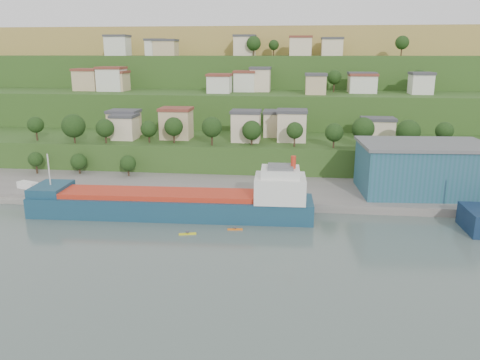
# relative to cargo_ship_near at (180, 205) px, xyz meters

# --- Properties ---
(ground) EXTENTS (500.00, 500.00, 0.00)m
(ground) POSITION_rel_cargo_ship_near_xyz_m (12.78, -9.22, -2.65)
(ground) COLOR #495952
(ground) RESTS_ON ground
(quay) EXTENTS (220.00, 26.00, 4.00)m
(quay) POSITION_rel_cargo_ship_near_xyz_m (32.78, 18.78, -2.65)
(quay) COLOR slate
(quay) RESTS_ON ground
(pebble_beach) EXTENTS (40.00, 18.00, 2.40)m
(pebble_beach) POSITION_rel_cargo_ship_near_xyz_m (-42.22, 12.78, -2.65)
(pebble_beach) COLOR slate
(pebble_beach) RESTS_ON ground
(hillside) EXTENTS (360.00, 211.42, 96.00)m
(hillside) POSITION_rel_cargo_ship_near_xyz_m (12.75, 159.50, -2.57)
(hillside) COLOR #284719
(hillside) RESTS_ON ground
(cargo_ship_near) EXTENTS (64.77, 12.07, 16.58)m
(cargo_ship_near) POSITION_rel_cargo_ship_near_xyz_m (0.00, 0.00, 0.00)
(cargo_ship_near) COLOR navy
(cargo_ship_near) RESTS_ON ground
(warehouse) EXTENTS (32.11, 20.88, 12.80)m
(warehouse) POSITION_rel_cargo_ship_near_xyz_m (57.61, 18.71, 5.79)
(warehouse) COLOR #205360
(warehouse) RESTS_ON quay
(caravan) EXTENTS (5.88, 3.89, 2.54)m
(caravan) POSITION_rel_cargo_ship_near_xyz_m (-43.20, 10.97, -0.18)
(caravan) COLOR white
(caravan) RESTS_ON pebble_beach
(dinghy) EXTENTS (4.60, 2.82, 0.86)m
(dinghy) POSITION_rel_cargo_ship_near_xyz_m (-34.56, 9.49, -1.02)
(dinghy) COLOR silver
(dinghy) RESTS_ON pebble_beach
(kayak_orange) EXTENTS (3.25, 0.99, 0.80)m
(kayak_orange) POSITION_rel_cargo_ship_near_xyz_m (13.63, -7.27, -2.41)
(kayak_orange) COLOR orange
(kayak_orange) RESTS_ON ground
(kayak_yellow) EXTENTS (3.63, 1.51, 0.90)m
(kayak_yellow) POSITION_rel_cargo_ship_near_xyz_m (4.21, -10.96, -2.38)
(kayak_yellow) COLOR #D0CB18
(kayak_yellow) RESTS_ON ground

